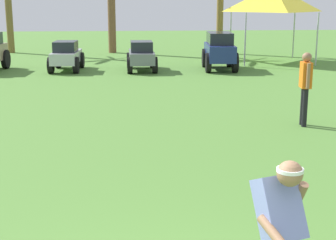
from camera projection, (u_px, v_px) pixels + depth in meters
name	position (u px, v px, depth m)	size (l,w,h in m)	color
frisbee_thrower	(278.00, 227.00, 4.29)	(0.49, 1.13, 1.41)	#23232D
teammate_near_sideline	(305.00, 82.00, 10.77)	(0.24, 0.50, 1.56)	black
parked_car_slot_b	(66.00, 56.00, 19.15)	(1.18, 2.24, 1.10)	#B7BABF
parked_car_slot_c	(141.00, 56.00, 19.15)	(1.10, 2.21, 1.10)	slate
parked_car_slot_d	(220.00, 50.00, 19.38)	(1.31, 2.41, 1.40)	navy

